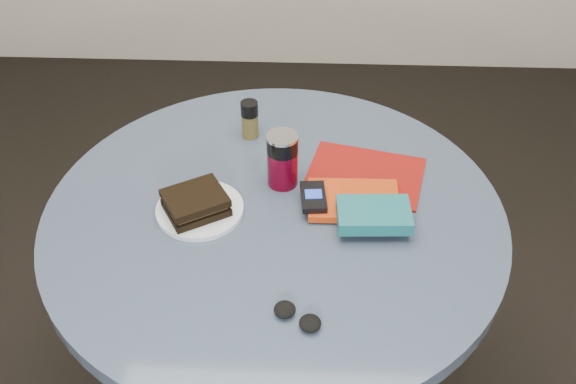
{
  "coord_description": "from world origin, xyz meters",
  "views": [
    {
      "loc": [
        0.07,
        -1.03,
        1.68
      ],
      "look_at": [
        0.03,
        0.0,
        0.8
      ],
      "focal_mm": 40.0,
      "sensor_mm": 36.0,
      "label": 1
    }
  ],
  "objects_px": {
    "red_book": "(353,200)",
    "headphones": "(297,316)",
    "pepper_grinder": "(250,119)",
    "sandwich": "(196,203)",
    "novel": "(374,215)",
    "mp3_player": "(313,197)",
    "plate": "(200,210)",
    "magazine": "(365,175)",
    "soda_can": "(282,160)",
    "table": "(275,261)"
  },
  "relations": [
    {
      "from": "red_book",
      "to": "headphones",
      "type": "distance_m",
      "value": 0.34
    },
    {
      "from": "pepper_grinder",
      "to": "sandwich",
      "type": "bearing_deg",
      "value": -106.96
    },
    {
      "from": "novel",
      "to": "mp3_player",
      "type": "distance_m",
      "value": 0.14
    },
    {
      "from": "red_book",
      "to": "mp3_player",
      "type": "xyz_separation_m",
      "value": [
        -0.09,
        -0.01,
        0.02
      ]
    },
    {
      "from": "pepper_grinder",
      "to": "plate",
      "type": "bearing_deg",
      "value": -106.49
    },
    {
      "from": "plate",
      "to": "sandwich",
      "type": "xyz_separation_m",
      "value": [
        -0.01,
        -0.01,
        0.03
      ]
    },
    {
      "from": "magazine",
      "to": "novel",
      "type": "height_order",
      "value": "novel"
    },
    {
      "from": "plate",
      "to": "mp3_player",
      "type": "xyz_separation_m",
      "value": [
        0.24,
        0.03,
        0.02
      ]
    },
    {
      "from": "sandwich",
      "to": "mp3_player",
      "type": "xyz_separation_m",
      "value": [
        0.25,
        0.04,
        -0.01
      ]
    },
    {
      "from": "red_book",
      "to": "mp3_player",
      "type": "height_order",
      "value": "mp3_player"
    },
    {
      "from": "plate",
      "to": "soda_can",
      "type": "xyz_separation_m",
      "value": [
        0.17,
        0.11,
        0.06
      ]
    },
    {
      "from": "table",
      "to": "magazine",
      "type": "height_order",
      "value": "magazine"
    },
    {
      "from": "mp3_player",
      "to": "magazine",
      "type": "bearing_deg",
      "value": 43.88
    },
    {
      "from": "red_book",
      "to": "novel",
      "type": "relative_size",
      "value": 1.3
    },
    {
      "from": "plate",
      "to": "table",
      "type": "bearing_deg",
      "value": 5.25
    },
    {
      "from": "novel",
      "to": "sandwich",
      "type": "bearing_deg",
      "value": 173.67
    },
    {
      "from": "pepper_grinder",
      "to": "mp3_player",
      "type": "distance_m",
      "value": 0.31
    },
    {
      "from": "soda_can",
      "to": "mp3_player",
      "type": "relative_size",
      "value": 1.34
    },
    {
      "from": "sandwich",
      "to": "magazine",
      "type": "xyz_separation_m",
      "value": [
        0.37,
        0.15,
        -0.03
      ]
    },
    {
      "from": "plate",
      "to": "sandwich",
      "type": "distance_m",
      "value": 0.03
    },
    {
      "from": "table",
      "to": "red_book",
      "type": "relative_size",
      "value": 5.07
    },
    {
      "from": "plate",
      "to": "novel",
      "type": "relative_size",
      "value": 1.25
    },
    {
      "from": "magazine",
      "to": "novel",
      "type": "relative_size",
      "value": 1.71
    },
    {
      "from": "red_book",
      "to": "novel",
      "type": "xyz_separation_m",
      "value": [
        0.04,
        -0.07,
        0.02
      ]
    },
    {
      "from": "red_book",
      "to": "novel",
      "type": "bearing_deg",
      "value": -62.26
    },
    {
      "from": "sandwich",
      "to": "novel",
      "type": "height_order",
      "value": "sandwich"
    },
    {
      "from": "magazine",
      "to": "headphones",
      "type": "relative_size",
      "value": 2.52
    },
    {
      "from": "sandwich",
      "to": "table",
      "type": "bearing_deg",
      "value": 8.31
    },
    {
      "from": "pepper_grinder",
      "to": "headphones",
      "type": "distance_m",
      "value": 0.59
    },
    {
      "from": "sandwich",
      "to": "pepper_grinder",
      "type": "xyz_separation_m",
      "value": [
        0.09,
        0.3,
        0.02
      ]
    },
    {
      "from": "magazine",
      "to": "novel",
      "type": "distance_m",
      "value": 0.18
    },
    {
      "from": "table",
      "to": "plate",
      "type": "distance_m",
      "value": 0.23
    },
    {
      "from": "table",
      "to": "headphones",
      "type": "relative_size",
      "value": 9.73
    },
    {
      "from": "soda_can",
      "to": "plate",
      "type": "bearing_deg",
      "value": -148.57
    },
    {
      "from": "pepper_grinder",
      "to": "novel",
      "type": "bearing_deg",
      "value": -48.34
    },
    {
      "from": "mp3_player",
      "to": "headphones",
      "type": "distance_m",
      "value": 0.31
    },
    {
      "from": "red_book",
      "to": "headphones",
      "type": "relative_size",
      "value": 1.92
    },
    {
      "from": "magazine",
      "to": "mp3_player",
      "type": "bearing_deg",
      "value": -122.53
    },
    {
      "from": "headphones",
      "to": "magazine",
      "type": "bearing_deg",
      "value": 71.31
    },
    {
      "from": "sandwich",
      "to": "red_book",
      "type": "xyz_separation_m",
      "value": [
        0.34,
        0.05,
        -0.02
      ]
    },
    {
      "from": "sandwich",
      "to": "magazine",
      "type": "height_order",
      "value": "sandwich"
    },
    {
      "from": "soda_can",
      "to": "magazine",
      "type": "xyz_separation_m",
      "value": [
        0.19,
        0.03,
        -0.06
      ]
    },
    {
      "from": "soda_can",
      "to": "novel",
      "type": "relative_size",
      "value": 0.86
    },
    {
      "from": "sandwich",
      "to": "pepper_grinder",
      "type": "distance_m",
      "value": 0.31
    },
    {
      "from": "table",
      "to": "mp3_player",
      "type": "bearing_deg",
      "value": 7.54
    },
    {
      "from": "table",
      "to": "pepper_grinder",
      "type": "bearing_deg",
      "value": 105.43
    },
    {
      "from": "table",
      "to": "magazine",
      "type": "bearing_deg",
      "value": 31.7
    },
    {
      "from": "plate",
      "to": "red_book",
      "type": "distance_m",
      "value": 0.33
    },
    {
      "from": "sandwich",
      "to": "headphones",
      "type": "relative_size",
      "value": 1.55
    },
    {
      "from": "plate",
      "to": "mp3_player",
      "type": "height_order",
      "value": "mp3_player"
    }
  ]
}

